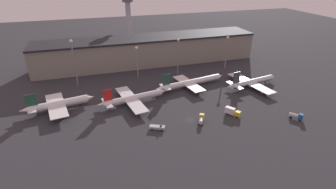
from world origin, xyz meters
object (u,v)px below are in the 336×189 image
at_px(airplane_3, 252,82).
at_px(service_vehicle_0, 157,127).
at_px(airplane_2, 191,82).
at_px(service_vehicle_1, 232,111).
at_px(control_tower, 129,18).
at_px(service_vehicle_2, 296,116).
at_px(airplane_0, 58,104).
at_px(airplane_1, 133,98).
at_px(service_vehicle_3, 201,119).

xyz_separation_m(airplane_3, service_vehicle_0, (-68.30, -28.88, -1.70)).
height_order(airplane_2, service_vehicle_1, airplane_2).
bearing_deg(control_tower, service_vehicle_1, -78.28).
xyz_separation_m(service_vehicle_2, control_tower, (-55.90, 146.75, 25.31)).
height_order(service_vehicle_1, service_vehicle_2, service_vehicle_1).
distance_m(airplane_0, service_vehicle_1, 88.77).
bearing_deg(service_vehicle_1, control_tower, 156.77).
bearing_deg(airplane_0, airplane_1, -15.54).
height_order(airplane_0, airplane_2, airplane_0).
bearing_deg(airplane_2, airplane_0, 175.01).
relative_size(airplane_0, control_tower, 0.78).
relative_size(airplane_1, service_vehicle_1, 5.15).
distance_m(airplane_2, service_vehicle_2, 61.54).
relative_size(airplane_1, airplane_2, 0.83).
relative_size(airplane_1, airplane_3, 1.03).
xyz_separation_m(airplane_3, service_vehicle_1, (-29.24, -27.62, -0.78)).
bearing_deg(service_vehicle_2, airplane_0, -149.03).
xyz_separation_m(service_vehicle_1, control_tower, (-27.83, 134.15, 24.93)).
bearing_deg(service_vehicle_0, airplane_2, 75.75).
xyz_separation_m(airplane_0, service_vehicle_0, (44.06, -32.39, -2.20)).
xyz_separation_m(airplane_0, service_vehicle_1, (83.13, -31.14, -1.29)).
bearing_deg(service_vehicle_2, airplane_2, 177.43).
distance_m(airplane_1, service_vehicle_3, 40.20).
xyz_separation_m(airplane_1, control_tower, (17.29, 106.69, 24.11)).
xyz_separation_m(service_vehicle_0, service_vehicle_1, (39.07, 1.26, 0.92)).
height_order(airplane_2, airplane_3, airplane_3).
distance_m(airplane_2, airplane_3, 37.85).
distance_m(service_vehicle_0, service_vehicle_1, 39.10).
relative_size(airplane_1, service_vehicle_0, 5.41).
bearing_deg(service_vehicle_0, service_vehicle_2, 15.35).
height_order(service_vehicle_0, service_vehicle_1, service_vehicle_1).
relative_size(service_vehicle_0, service_vehicle_1, 0.95).
relative_size(airplane_0, service_vehicle_3, 5.68).
height_order(airplane_1, service_vehicle_2, airplane_1).
relative_size(service_vehicle_2, control_tower, 0.13).
xyz_separation_m(airplane_3, service_vehicle_3, (-46.66, -29.28, -1.14)).
distance_m(service_vehicle_1, service_vehicle_3, 17.51).
distance_m(airplane_3, service_vehicle_0, 74.17).
bearing_deg(airplane_1, service_vehicle_3, -56.46).
bearing_deg(service_vehicle_1, airplane_1, -156.28).
xyz_separation_m(airplane_1, airplane_2, (37.90, 10.35, 0.10)).
height_order(service_vehicle_2, service_vehicle_3, service_vehicle_3).
xyz_separation_m(service_vehicle_0, control_tower, (11.23, 135.41, 25.84)).
bearing_deg(airplane_0, service_vehicle_3, -36.55).
xyz_separation_m(airplane_1, airplane_3, (74.35, 0.16, -0.04)).
bearing_deg(airplane_1, service_vehicle_1, -41.34).
xyz_separation_m(airplane_3, service_vehicle_2, (-1.17, -40.21, -1.16)).
height_order(airplane_1, airplane_3, airplane_3).
bearing_deg(airplane_1, service_vehicle_2, -38.71).
relative_size(airplane_3, service_vehicle_1, 4.98).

